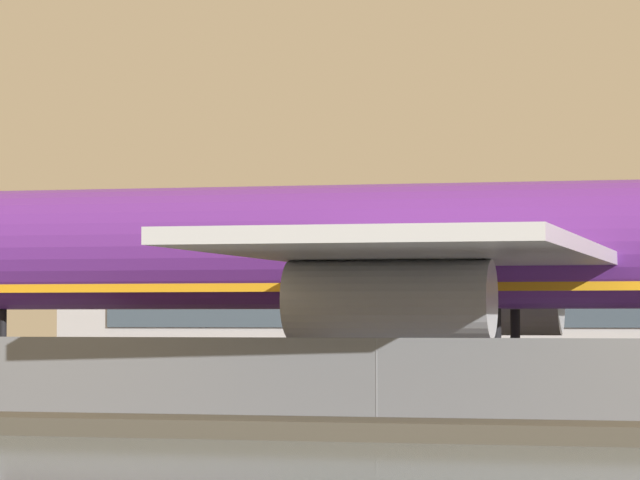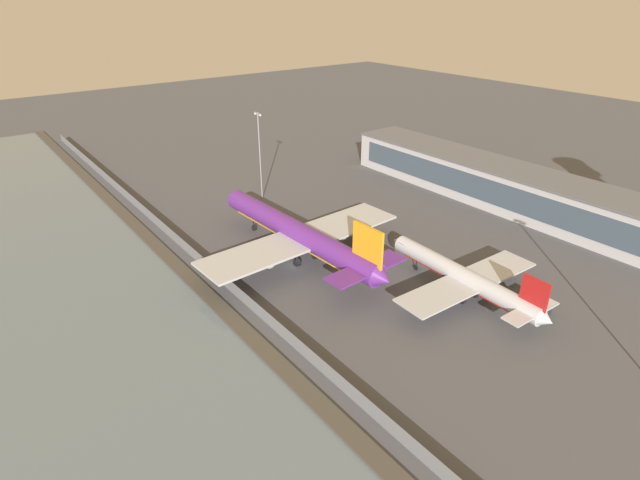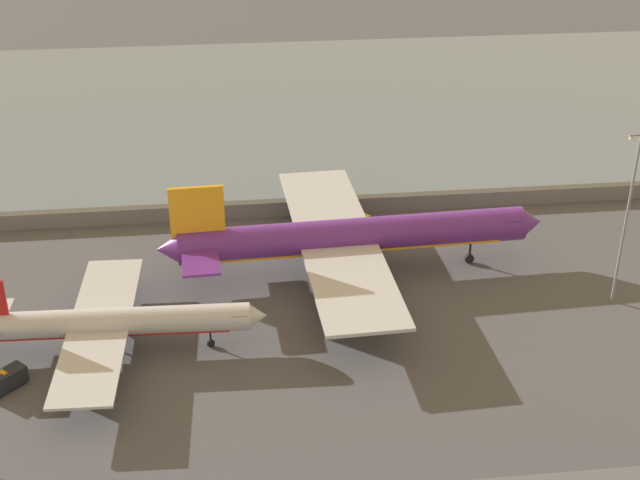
{
  "view_description": "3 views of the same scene",
  "coord_description": "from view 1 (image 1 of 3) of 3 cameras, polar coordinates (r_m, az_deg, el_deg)",
  "views": [
    {
      "loc": [
        13.75,
        -68.48,
        3.13
      ],
      "look_at": [
        -6.88,
        1.55,
        6.28
      ],
      "focal_mm": 105.0,
      "sensor_mm": 36.0,
      "label": 1
    },
    {
      "loc": [
        78.73,
        -53.21,
        53.85
      ],
      "look_at": [
        0.47,
        6.79,
        4.4
      ],
      "focal_mm": 28.0,
      "sensor_mm": 36.0,
      "label": 2
    },
    {
      "loc": [
        14.09,
        114.47,
        65.6
      ],
      "look_at": [
        1.68,
        3.85,
        6.0
      ],
      "focal_mm": 50.0,
      "sensor_mm": 36.0,
      "label": 3
    }
  ],
  "objects": [
    {
      "name": "cargo_jet_purple",
      "position": [
        73.44,
        3.66,
        -0.35
      ],
      "size": [
        56.17,
        48.52,
        15.31
      ],
      "color": "#602889",
      "rests_on": "ground"
    },
    {
      "name": "ground_plane",
      "position": [
        69.92,
        5.08,
        -5.03
      ],
      "size": [
        500.0,
        500.0,
        0.0
      ],
      "primitive_type": "plane",
      "color": "#4C4C51"
    },
    {
      "name": "baggage_tug",
      "position": [
        59.14,
        -3.84,
        -4.72
      ],
      "size": [
        3.33,
        3.45,
        1.8
      ],
      "color": "yellow",
      "rests_on": "ground"
    },
    {
      "name": "perimeter_fence",
      "position": [
        54.28,
        1.74,
        -4.38
      ],
      "size": [
        280.0,
        0.1,
        2.63
      ],
      "color": "slate",
      "rests_on": "ground"
    },
    {
      "name": "shoreline_seawall",
      "position": [
        49.99,
        0.43,
        -5.77
      ],
      "size": [
        320.0,
        3.0,
        0.5
      ],
      "color": "#474238",
      "rests_on": "ground"
    }
  ]
}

